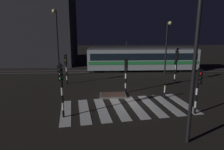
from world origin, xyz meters
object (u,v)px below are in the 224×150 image
object	(u,v)px
traffic_light_corner_near_right	(198,84)
street_lamp_near_kerb	(198,52)
street_lamp_trackside_left	(57,36)
traffic_light_corner_near_left	(61,83)
traffic_light_corner_far_right	(176,62)
traffic_light_corner_far_left	(66,65)
traffic_light_median_centre	(126,71)
tram	(142,59)
bollard_island_edge	(165,92)
street_lamp_trackside_right	(167,41)

from	to	relation	value
traffic_light_corner_near_right	street_lamp_near_kerb	bearing A→B (deg)	-118.92
street_lamp_trackside_left	traffic_light_corner_near_left	bearing A→B (deg)	-76.83
traffic_light_corner_far_right	traffic_light_corner_far_left	size ratio (longest dim) A/B	1.12
traffic_light_median_centre	tram	bearing A→B (deg)	70.65
street_lamp_trackside_left	bollard_island_edge	xyz separation A→B (m)	(10.42, -8.10, -4.35)
traffic_light_corner_far_right	street_lamp_trackside_right	bearing A→B (deg)	85.39
traffic_light_corner_far_right	traffic_light_corner_near_right	size ratio (longest dim) A/B	1.11
traffic_light_corner_far_right	tram	distance (m)	7.20
traffic_light_corner_near_right	bollard_island_edge	xyz separation A→B (m)	(-1.09, 3.33, -1.54)
street_lamp_trackside_right	street_lamp_trackside_left	bearing A→B (deg)	-177.49
traffic_light_median_centre	street_lamp_trackside_left	distance (m)	10.25
bollard_island_edge	tram	bearing A→B (deg)	88.38
street_lamp_near_kerb	traffic_light_median_centre	bearing A→B (deg)	104.82
street_lamp_trackside_right	tram	bearing A→B (deg)	134.36
street_lamp_near_kerb	street_lamp_trackside_left	xyz separation A→B (m)	(-9.56, 14.97, 0.28)
traffic_light_corner_far_left	tram	xyz separation A→B (m)	(9.21, 6.50, -0.35)
traffic_light_median_centre	traffic_light_corner_far_left	world-z (taller)	traffic_light_corner_far_left
traffic_light_corner_near_left	traffic_light_corner_near_right	distance (m)	8.80
traffic_light_corner_near_left	traffic_light_corner_far_left	bearing A→B (deg)	98.22
tram	street_lamp_trackside_right	bearing A→B (deg)	-45.64
traffic_light_corner_far_right	street_lamp_trackside_left	distance (m)	13.65
street_lamp_trackside_right	traffic_light_median_centre	bearing A→B (deg)	-129.43
traffic_light_median_centre	traffic_light_corner_near_left	xyz separation A→B (m)	(-4.62, -5.01, 0.28)
traffic_light_median_centre	traffic_light_corner_near_right	size ratio (longest dim) A/B	0.98
street_lamp_trackside_right	tram	xyz separation A→B (m)	(-2.48, 2.54, -2.48)
street_lamp_trackside_right	bollard_island_edge	size ratio (longest dim) A/B	5.93
tram	bollard_island_edge	bearing A→B (deg)	-91.62
traffic_light_corner_near_right	tram	bearing A→B (deg)	93.03
traffic_light_median_centre	street_lamp_trackside_right	xyz separation A→B (m)	(5.88, 7.15, 2.17)
tram	street_lamp_trackside_left	bearing A→B (deg)	-163.82
street_lamp_near_kerb	tram	xyz separation A→B (m)	(1.18, 18.08, -2.88)
tram	street_lamp_near_kerb	bearing A→B (deg)	-93.74
traffic_light_corner_near_left	street_lamp_near_kerb	bearing A→B (deg)	-26.27
bollard_island_edge	traffic_light_corner_far_left	bearing A→B (deg)	152.08
tram	traffic_light_corner_near_right	bearing A→B (deg)	-86.97
traffic_light_median_centre	bollard_island_edge	bearing A→B (deg)	-26.32
street_lamp_trackside_left	tram	distance (m)	11.62
traffic_light_corner_far_right	street_lamp_trackside_left	xyz separation A→B (m)	(-12.87, 3.74, 2.57)
street_lamp_near_kerb	tram	world-z (taller)	street_lamp_near_kerb
traffic_light_corner_far_left	street_lamp_trackside_right	xyz separation A→B (m)	(11.69, 3.96, 2.14)
traffic_light_corner_near_right	bollard_island_edge	size ratio (longest dim) A/B	2.87
traffic_light_corner_near_right	street_lamp_trackside_left	world-z (taller)	street_lamp_trackside_left
traffic_light_corner_near_left	street_lamp_trackside_right	distance (m)	16.18
traffic_light_median_centre	street_lamp_near_kerb	bearing A→B (deg)	-75.18
street_lamp_near_kerb	bollard_island_edge	xyz separation A→B (m)	(0.86, 6.87, -4.06)
traffic_light_corner_near_left	traffic_light_corner_far_left	size ratio (longest dim) A/B	1.12
traffic_light_corner_near_left	bollard_island_edge	xyz separation A→B (m)	(7.71, 3.49, -1.79)
street_lamp_trackside_left	traffic_light_corner_near_right	bearing A→B (deg)	-44.81
traffic_light_median_centre	traffic_light_corner_near_right	xyz separation A→B (m)	(4.17, -4.86, 0.04)
traffic_light_corner_near_left	bollard_island_edge	distance (m)	8.65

